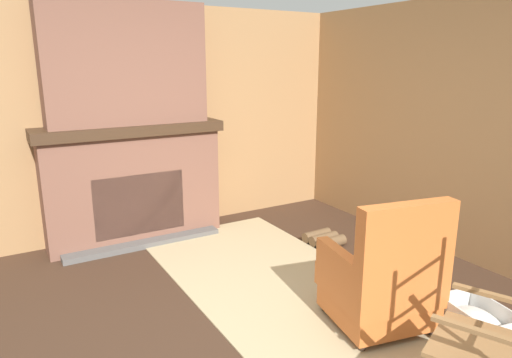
{
  "coord_description": "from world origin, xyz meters",
  "views": [
    {
      "loc": [
        2.37,
        -1.29,
        1.92
      ],
      "look_at": [
        -1.06,
        0.73,
        0.9
      ],
      "focal_mm": 32.0,
      "sensor_mm": 36.0,
      "label": 1
    }
  ],
  "objects_px": {
    "laundry_basket": "(477,325)",
    "decorative_plate_on_mantel": "(120,111)",
    "oil_lamp_vase": "(94,116)",
    "storage_case": "(158,116)",
    "firewood_stack": "(324,239)",
    "rocking_chair": "(492,350)",
    "armchair": "(383,282)"
  },
  "relations": [
    {
      "from": "storage_case",
      "to": "decorative_plate_on_mantel",
      "type": "height_order",
      "value": "decorative_plate_on_mantel"
    },
    {
      "from": "armchair",
      "to": "firewood_stack",
      "type": "distance_m",
      "value": 1.64
    },
    {
      "from": "oil_lamp_vase",
      "to": "rocking_chair",
      "type": "bearing_deg",
      "value": 18.4
    },
    {
      "from": "oil_lamp_vase",
      "to": "decorative_plate_on_mantel",
      "type": "xyz_separation_m",
      "value": [
        -0.02,
        0.28,
        0.04
      ]
    },
    {
      "from": "oil_lamp_vase",
      "to": "decorative_plate_on_mantel",
      "type": "height_order",
      "value": "oil_lamp_vase"
    },
    {
      "from": "firewood_stack",
      "to": "rocking_chair",
      "type": "bearing_deg",
      "value": -18.9
    },
    {
      "from": "armchair",
      "to": "storage_case",
      "type": "bearing_deg",
      "value": 26.26
    },
    {
      "from": "rocking_chair",
      "to": "decorative_plate_on_mantel",
      "type": "xyz_separation_m",
      "value": [
        -3.68,
        -0.94,
        0.99
      ]
    },
    {
      "from": "rocking_chair",
      "to": "oil_lamp_vase",
      "type": "bearing_deg",
      "value": -4.76
    },
    {
      "from": "storage_case",
      "to": "rocking_chair",
      "type": "bearing_deg",
      "value": 8.38
    },
    {
      "from": "rocking_chair",
      "to": "firewood_stack",
      "type": "distance_m",
      "value": 2.59
    },
    {
      "from": "laundry_basket",
      "to": "decorative_plate_on_mantel",
      "type": "relative_size",
      "value": 1.94
    },
    {
      "from": "firewood_stack",
      "to": "oil_lamp_vase",
      "type": "bearing_deg",
      "value": -121.18
    },
    {
      "from": "rocking_chair",
      "to": "storage_case",
      "type": "relative_size",
      "value": 5.99
    },
    {
      "from": "storage_case",
      "to": "decorative_plate_on_mantel",
      "type": "bearing_deg",
      "value": -92.86
    },
    {
      "from": "laundry_basket",
      "to": "oil_lamp_vase",
      "type": "relative_size",
      "value": 1.9
    },
    {
      "from": "rocking_chair",
      "to": "oil_lamp_vase",
      "type": "distance_m",
      "value": 3.97
    },
    {
      "from": "decorative_plate_on_mantel",
      "to": "firewood_stack",
      "type": "bearing_deg",
      "value": 54.6
    },
    {
      "from": "laundry_basket",
      "to": "armchair",
      "type": "bearing_deg",
      "value": -139.74
    },
    {
      "from": "firewood_stack",
      "to": "decorative_plate_on_mantel",
      "type": "relative_size",
      "value": 1.31
    },
    {
      "from": "firewood_stack",
      "to": "laundry_basket",
      "type": "distance_m",
      "value": 1.99
    },
    {
      "from": "oil_lamp_vase",
      "to": "storage_case",
      "type": "height_order",
      "value": "oil_lamp_vase"
    },
    {
      "from": "rocking_chair",
      "to": "decorative_plate_on_mantel",
      "type": "relative_size",
      "value": 4.61
    },
    {
      "from": "laundry_basket",
      "to": "decorative_plate_on_mantel",
      "type": "bearing_deg",
      "value": -154.53
    },
    {
      "from": "armchair",
      "to": "rocking_chair",
      "type": "bearing_deg",
      "value": -179.04
    },
    {
      "from": "firewood_stack",
      "to": "decorative_plate_on_mantel",
      "type": "xyz_separation_m",
      "value": [
        -1.26,
        -1.77,
        1.36
      ]
    },
    {
      "from": "firewood_stack",
      "to": "decorative_plate_on_mantel",
      "type": "bearing_deg",
      "value": -125.4
    },
    {
      "from": "storage_case",
      "to": "armchair",
      "type": "bearing_deg",
      "value": 14.78
    },
    {
      "from": "storage_case",
      "to": "decorative_plate_on_mantel",
      "type": "relative_size",
      "value": 0.77
    },
    {
      "from": "laundry_basket",
      "to": "storage_case",
      "type": "relative_size",
      "value": 2.52
    },
    {
      "from": "laundry_basket",
      "to": "storage_case",
      "type": "distance_m",
      "value": 3.61
    },
    {
      "from": "firewood_stack",
      "to": "decorative_plate_on_mantel",
      "type": "distance_m",
      "value": 2.57
    }
  ]
}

